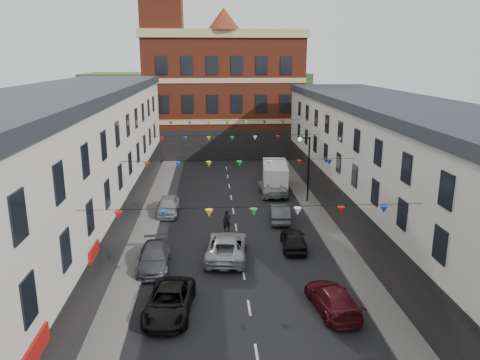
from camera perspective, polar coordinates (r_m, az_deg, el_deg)
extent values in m
plane|color=black|center=(28.89, 0.44, -11.36)|extent=(160.00, 160.00, 0.00)
cube|color=#605E5B|center=(31.00, -12.86, -9.71)|extent=(1.80, 64.00, 0.15)
cube|color=#605E5B|center=(31.85, 12.81, -9.03)|extent=(1.80, 64.00, 0.15)
cube|color=beige|center=(29.65, -23.09, -1.54)|extent=(8.00, 56.00, 10.00)
cube|color=black|center=(28.74, -24.16, 8.76)|extent=(8.40, 56.00, 0.70)
cube|color=black|center=(29.66, -14.95, -7.79)|extent=(0.12, 56.00, 3.20)
cube|color=beige|center=(31.27, 22.43, -1.63)|extent=(8.00, 56.00, 9.00)
cube|color=black|center=(30.36, 23.32, 7.19)|extent=(8.40, 56.00, 0.70)
cube|color=black|center=(30.64, 15.03, -7.05)|extent=(0.12, 56.00, 3.20)
cube|color=maroon|center=(64.12, -2.06, 10.04)|extent=(20.00, 12.00, 15.00)
cube|color=tan|center=(63.97, -2.13, 17.20)|extent=(20.60, 12.60, 1.00)
cone|color=maroon|center=(59.09, -2.00, 19.06)|extent=(4.00, 4.00, 2.60)
cube|color=maroon|center=(61.14, -9.27, 13.86)|extent=(5.00, 5.00, 24.00)
cube|color=#2E4821|center=(88.24, -5.17, 9.63)|extent=(40.00, 14.00, 10.00)
cylinder|color=black|center=(41.96, 8.34, 1.18)|extent=(0.14, 0.14, 6.00)
cylinder|color=black|center=(41.30, 7.94, 5.09)|extent=(0.90, 0.10, 0.10)
sphere|color=beige|center=(41.23, 7.32, 4.95)|extent=(0.36, 0.36, 0.36)
imported|color=black|center=(24.82, -8.61, -14.43)|extent=(2.65, 5.04, 1.35)
imported|color=#47494F|center=(29.87, -10.46, -9.28)|extent=(2.03, 4.71, 1.35)
imported|color=gray|center=(39.48, -8.80, -3.12)|extent=(1.80, 4.31, 1.46)
imported|color=#551119|center=(25.29, 11.21, -14.01)|extent=(2.40, 4.76, 1.32)
imported|color=black|center=(32.37, 6.56, -7.18)|extent=(1.89, 4.10, 1.36)
imported|color=#464A4E|center=(37.58, 4.90, -3.99)|extent=(1.86, 4.31, 1.38)
imported|color=#9C9EA1|center=(44.70, 3.98, -0.88)|extent=(2.46, 5.21, 1.44)
imported|color=#AEB0B6|center=(30.77, -1.65, -8.10)|extent=(3.07, 5.76, 1.54)
cube|color=white|center=(46.26, 4.29, 0.41)|extent=(2.84, 6.11, 2.62)
imported|color=black|center=(35.12, -1.60, -5.04)|extent=(0.62, 0.41, 1.67)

